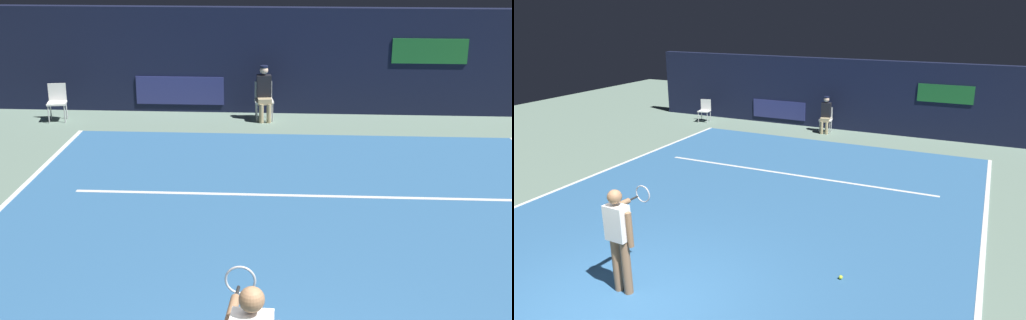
% 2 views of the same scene
% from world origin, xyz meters
% --- Properties ---
extents(ground_plane, '(31.25, 31.25, 0.00)m').
position_xyz_m(ground_plane, '(0.00, 4.70, 0.00)').
color(ground_plane, slate).
extents(court_surface, '(9.80, 11.39, 0.01)m').
position_xyz_m(court_surface, '(0.00, 4.70, 0.01)').
color(court_surface, '#336699').
rests_on(court_surface, ground).
extents(line_service, '(7.64, 0.10, 0.01)m').
position_xyz_m(line_service, '(0.00, 6.69, 0.01)').
color(line_service, white).
rests_on(line_service, court_surface).
extents(back_wall, '(16.24, 0.33, 2.60)m').
position_xyz_m(back_wall, '(-0.00, 12.39, 1.30)').
color(back_wall, '#141933').
rests_on(back_wall, ground).
extents(line_judge_on_chair, '(0.49, 0.57, 1.32)m').
position_xyz_m(line_judge_on_chair, '(-0.70, 11.59, 0.69)').
color(line_judge_on_chair, white).
rests_on(line_judge_on_chair, ground).
extents(courtside_chair_near, '(0.51, 0.49, 0.88)m').
position_xyz_m(courtside_chair_near, '(-5.66, 11.29, 0.50)').
color(courtside_chair_near, white).
rests_on(courtside_chair_near, ground).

